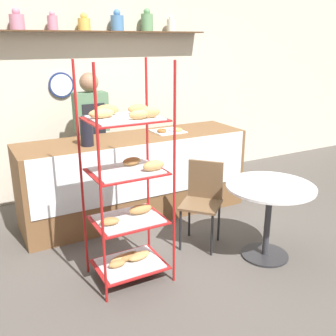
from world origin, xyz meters
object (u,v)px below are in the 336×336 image
object	(u,v)px
cafe_table	(269,203)
donut_tray_counter	(169,131)
pastry_rack	(128,190)
coffee_carafe	(87,131)
person_worker	(92,134)
cafe_chair	(203,195)

from	to	relation	value
cafe_table	donut_tray_counter	size ratio (longest dim) A/B	2.31
pastry_rack	coffee_carafe	xyz separation A→B (m)	(-0.00, 1.07, 0.29)
person_worker	cafe_chair	distance (m)	1.68
person_worker	coffee_carafe	bearing A→B (deg)	-111.91
pastry_rack	cafe_table	bearing A→B (deg)	-13.77
pastry_rack	cafe_chair	size ratio (longest dim) A/B	2.19
person_worker	cafe_chair	xyz separation A→B (m)	(0.66, -1.49, -0.40)
person_worker	pastry_rack	bearing A→B (deg)	-98.55
cafe_table	coffee_carafe	bearing A→B (deg)	133.14
coffee_carafe	donut_tray_counter	distance (m)	1.09
coffee_carafe	person_worker	bearing A→B (deg)	68.09
cafe_table	person_worker	bearing A→B (deg)	117.17
cafe_chair	coffee_carafe	size ratio (longest dim) A/B	2.62
pastry_rack	cafe_table	world-z (taller)	pastry_rack
pastry_rack	donut_tray_counter	size ratio (longest dim) A/B	5.26
cafe_chair	coffee_carafe	distance (m)	1.39
cafe_table	pastry_rack	bearing A→B (deg)	166.23
pastry_rack	cafe_chair	world-z (taller)	pastry_rack
pastry_rack	cafe_chair	bearing A→B (deg)	14.04
coffee_carafe	donut_tray_counter	bearing A→B (deg)	7.91
cafe_chair	person_worker	bearing A→B (deg)	161.46
cafe_table	coffee_carafe	world-z (taller)	coffee_carafe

